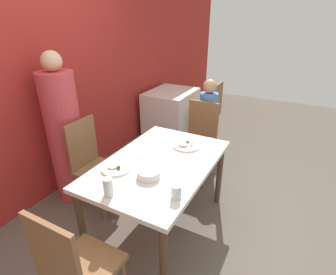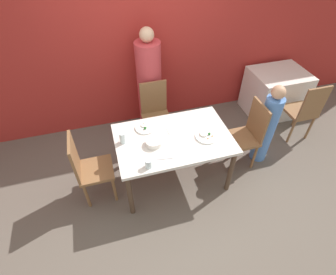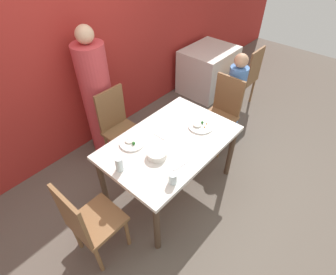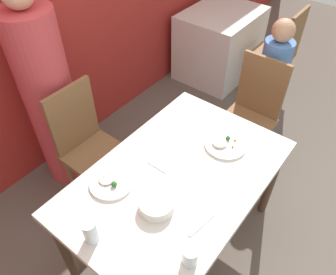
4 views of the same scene
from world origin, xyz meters
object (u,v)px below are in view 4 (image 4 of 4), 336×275
Objects in this scene: chair_child_spot at (251,113)px; bowl_curry at (156,204)px; chair_adult_spot at (88,144)px; person_adult at (51,102)px; person_child at (268,92)px; plate_rice_adult at (225,144)px; glass_water_tall at (190,256)px.

bowl_curry is at bearing -86.95° from chair_child_spot.
chair_adult_spot and chair_child_spot have the same top height.
person_adult is (-1.05, 1.11, 0.23)m from chair_child_spot.
person_child is 6.35× the size of bowl_curry.
chair_child_spot is 5.12× the size of bowl_curry.
plate_rice_adult is at bearing -80.23° from chair_child_spot.
person_adult reaches higher than bowl_curry.
plate_rice_adult is (0.40, -0.88, 0.23)m from chair_adult_spot.
chair_child_spot is at bearing 14.95° from glass_water_tall.
chair_adult_spot is at bearing -126.07° from chair_child_spot.
bowl_curry is at bearing -100.72° from person_adult.
person_adult is 1.53m from glass_water_tall.
chair_child_spot reaches higher than plate_rice_adult.
chair_adult_spot is 1.00× the size of chair_child_spot.
chair_child_spot is 0.28m from person_child.
person_child is 0.96m from plate_rice_adult.
person_adult is at bearing 79.28° from bowl_curry.
person_adult is 1.29m from plate_rice_adult.
person_child is (1.33, -0.77, 0.05)m from chair_adult_spot.
plate_rice_adult is (-0.65, -0.11, 0.23)m from chair_child_spot.
chair_adult_spot reaches higher than plate_rice_adult.
person_adult is at bearing 76.54° from glass_water_tall.
chair_adult_spot is 0.41m from person_adult.
chair_adult_spot is at bearing 72.71° from glass_water_tall.
chair_child_spot is (1.05, -0.77, 0.00)m from chair_adult_spot.
person_adult reaches higher than chair_child_spot.
bowl_curry is at bearing 175.95° from plate_rice_adult.
person_adult is 1.75m from person_child.
plate_rice_adult is at bearing -4.05° from bowl_curry.
glass_water_tall is at bearing -107.29° from chair_adult_spot.
person_adult reaches higher than chair_adult_spot.
glass_water_tall is (-1.69, -0.38, 0.22)m from person_child.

